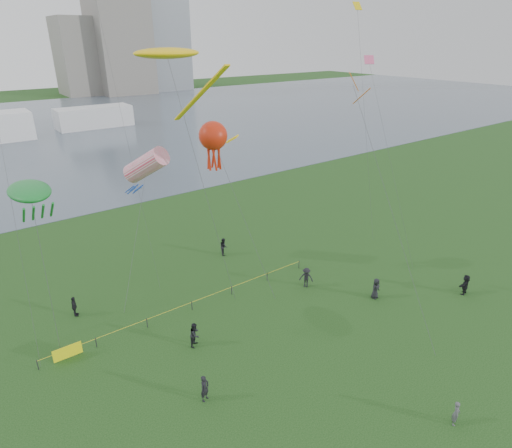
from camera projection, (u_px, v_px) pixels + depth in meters
ground_plane at (344, 382)px, 28.59m from camera, size 400.00×400.00×0.00m
lake at (34, 132)px, 102.37m from camera, size 400.00×120.00×0.08m
building_mid at (120, 42)px, 165.36m from camera, size 20.00×20.00×38.00m
building_low at (80, 56)px, 164.22m from camera, size 16.00×18.00×28.00m
pavilion_right at (94, 117)px, 107.47m from camera, size 18.00×7.00×5.00m
fence at (121, 331)px, 32.58m from camera, size 24.07×0.07×1.05m
kite_flyer at (456, 413)px, 25.19m from camera, size 0.72×0.63×1.65m
spectator_a at (195, 334)px, 31.63m from camera, size 1.19×1.15×1.93m
spectator_b at (306, 277)px, 39.07m from camera, size 1.36×1.42×1.94m
spectator_c at (74, 307)px, 35.02m from camera, size 0.81×1.12×1.77m
spectator_d at (376, 288)px, 37.41m from camera, size 1.01×0.74×1.90m
spectator_e at (465, 284)px, 38.01m from camera, size 1.83×0.84×1.90m
spectator_f at (205, 388)px, 26.83m from camera, size 0.80×0.67×1.87m
spectator_g at (224, 246)px, 44.94m from camera, size 0.98×1.10×1.86m
kite_stingray at (168, 55)px, 29.33m from camera, size 5.94×9.97×20.50m
kite_windsock at (146, 165)px, 38.76m from camera, size 7.44×8.39×12.40m
kite_creature at (29, 191)px, 27.85m from camera, size 2.57×4.81×12.40m
kite_octopus at (213, 136)px, 35.75m from camera, size 3.19×7.46×14.78m
kite_delta at (358, 95)px, 32.50m from camera, size 2.11×11.97×18.69m
small_kites at (224, 1)px, 34.56m from camera, size 33.15×11.10×13.11m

